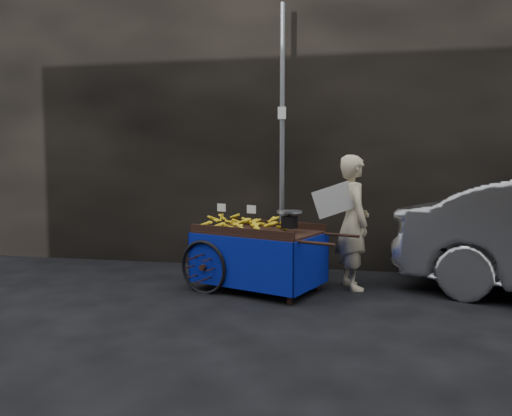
# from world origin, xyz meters

# --- Properties ---
(ground) EXTENTS (80.00, 80.00, 0.00)m
(ground) POSITION_xyz_m (0.00, 0.00, 0.00)
(ground) COLOR black
(ground) RESTS_ON ground
(building_wall) EXTENTS (13.50, 2.00, 5.00)m
(building_wall) POSITION_xyz_m (0.39, 2.60, 2.50)
(building_wall) COLOR black
(building_wall) RESTS_ON ground
(street_pole) EXTENTS (0.12, 0.10, 4.00)m
(street_pole) POSITION_xyz_m (0.30, 1.30, 2.01)
(street_pole) COLOR slate
(street_pole) RESTS_ON ground
(banana_cart) EXTENTS (2.30, 1.61, 1.14)m
(banana_cart) POSITION_xyz_m (0.12, 0.16, 0.71)
(banana_cart) COLOR black
(banana_cart) RESTS_ON ground
(vendor) EXTENTS (0.84, 0.75, 1.77)m
(vendor) POSITION_xyz_m (1.37, 0.47, 0.89)
(vendor) COLOR #C4B591
(vendor) RESTS_ON ground
(plastic_bag) EXTENTS (0.28, 0.22, 0.25)m
(plastic_bag) POSITION_xyz_m (0.84, 0.28, 0.13)
(plastic_bag) COLOR #1937BF
(plastic_bag) RESTS_ON ground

